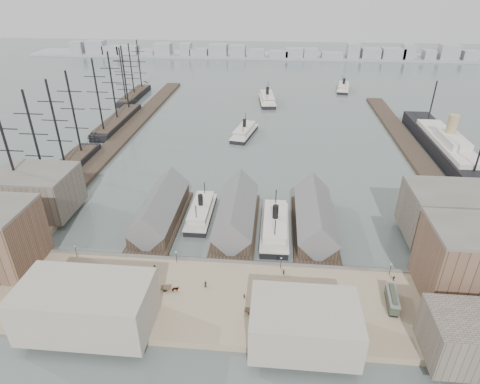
# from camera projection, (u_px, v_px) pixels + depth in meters

# --- Properties ---
(ground) EXTENTS (900.00, 900.00, 0.00)m
(ground) POSITION_uv_depth(u_px,v_px,m) (231.00, 256.00, 121.92)
(ground) COLOR #495552
(ground) RESTS_ON ground
(quay) EXTENTS (180.00, 30.00, 2.00)m
(quay) POSITION_uv_depth(u_px,v_px,m) (222.00, 300.00, 103.94)
(quay) COLOR #8A785D
(quay) RESTS_ON ground
(seawall) EXTENTS (180.00, 1.20, 2.30)m
(seawall) POSITION_uv_depth(u_px,v_px,m) (229.00, 264.00, 116.82)
(seawall) COLOR #59544C
(seawall) RESTS_ON ground
(west_wharf) EXTENTS (10.00, 220.00, 1.60)m
(west_wharf) POSITION_uv_depth(u_px,v_px,m) (126.00, 133.00, 214.49)
(west_wharf) COLOR #2D231C
(west_wharf) RESTS_ON ground
(east_wharf) EXTENTS (10.00, 180.00, 1.60)m
(east_wharf) POSITION_uv_depth(u_px,v_px,m) (411.00, 150.00, 194.05)
(east_wharf) COLOR #2D231C
(east_wharf) RESTS_ON ground
(ferry_shed_west) EXTENTS (14.00, 42.00, 12.60)m
(ferry_shed_west) POSITION_uv_depth(u_px,v_px,m) (161.00, 210.00, 136.56)
(ferry_shed_west) COLOR #2D231C
(ferry_shed_west) RESTS_ON ground
(ferry_shed_center) EXTENTS (14.00, 42.00, 12.60)m
(ferry_shed_center) POSITION_uv_depth(u_px,v_px,m) (236.00, 214.00, 134.47)
(ferry_shed_center) COLOR #2D231C
(ferry_shed_center) RESTS_ON ground
(ferry_shed_east) EXTENTS (14.00, 42.00, 12.60)m
(ferry_shed_east) POSITION_uv_depth(u_px,v_px,m) (315.00, 218.00, 132.39)
(ferry_shed_east) COLOR #2D231C
(ferry_shed_east) RESTS_ON ground
(warehouse_west_back) EXTENTS (26.00, 20.00, 14.00)m
(warehouse_west_back) POSITION_uv_depth(u_px,v_px,m) (36.00, 192.00, 138.98)
(warehouse_west_back) COLOR #60564C
(warehouse_west_back) RESTS_ON west_land
(warehouse_east_back) EXTENTS (28.00, 20.00, 15.00)m
(warehouse_east_back) POSITION_uv_depth(u_px,v_px,m) (452.00, 214.00, 125.06)
(warehouse_east_back) COLOR #60564C
(warehouse_east_back) RESTS_ON east_land
(street_bldg_center) EXTENTS (24.00, 16.00, 10.00)m
(street_bldg_center) POSITION_uv_depth(u_px,v_px,m) (304.00, 324.00, 88.97)
(street_bldg_center) COLOR gray
(street_bldg_center) RESTS_ON quay
(street_bldg_west) EXTENTS (30.00, 16.00, 12.00)m
(street_bldg_west) POSITION_uv_depth(u_px,v_px,m) (86.00, 306.00, 92.50)
(street_bldg_west) COLOR gray
(street_bldg_west) RESTS_ON quay
(street_bldg_east) EXTENTS (18.00, 14.00, 11.00)m
(street_bldg_east) POSITION_uv_depth(u_px,v_px,m) (471.00, 338.00, 85.06)
(street_bldg_east) COLOR #60564C
(street_bldg_east) RESTS_ON quay
(lamp_post_far_w) EXTENTS (0.44, 0.44, 3.92)m
(lamp_post_far_w) POSITION_uv_depth(u_px,v_px,m) (75.00, 249.00, 117.15)
(lamp_post_far_w) COLOR black
(lamp_post_far_w) RESTS_ON quay
(lamp_post_near_w) EXTENTS (0.44, 0.44, 3.92)m
(lamp_post_near_w) POSITION_uv_depth(u_px,v_px,m) (176.00, 255.00, 114.75)
(lamp_post_near_w) COLOR black
(lamp_post_near_w) RESTS_ON quay
(lamp_post_near_e) EXTENTS (0.44, 0.44, 3.92)m
(lamp_post_near_e) POSITION_uv_depth(u_px,v_px,m) (281.00, 261.00, 112.34)
(lamp_post_near_e) COLOR black
(lamp_post_near_e) RESTS_ON quay
(lamp_post_far_e) EXTENTS (0.44, 0.44, 3.92)m
(lamp_post_far_e) POSITION_uv_depth(u_px,v_px,m) (391.00, 267.00, 109.94)
(lamp_post_far_e) COLOR black
(lamp_post_far_e) RESTS_ON quay
(far_shore) EXTENTS (500.00, 40.00, 15.72)m
(far_shore) POSITION_uv_depth(u_px,v_px,m) (265.00, 54.00, 412.62)
(far_shore) COLOR gray
(far_shore) RESTS_ON ground
(ferry_docked_west) EXTENTS (7.81, 26.02, 9.29)m
(ferry_docked_west) POSITION_uv_depth(u_px,v_px,m) (201.00, 211.00, 140.84)
(ferry_docked_west) COLOR black
(ferry_docked_west) RESTS_ON ground
(ferry_docked_east) EXTENTS (9.00, 30.00, 10.72)m
(ferry_docked_east) POSITION_uv_depth(u_px,v_px,m) (275.00, 226.00, 132.23)
(ferry_docked_east) COLOR black
(ferry_docked_east) RESTS_ON ground
(ferry_open_near) EXTENTS (13.56, 28.42, 9.76)m
(ferry_open_near) POSITION_uv_depth(u_px,v_px,m) (244.00, 132.00, 211.90)
(ferry_open_near) COLOR black
(ferry_open_near) RESTS_ON ground
(ferry_open_mid) EXTENTS (12.92, 32.27, 11.22)m
(ferry_open_mid) POSITION_uv_depth(u_px,v_px,m) (267.00, 99.00, 266.28)
(ferry_open_mid) COLOR black
(ferry_open_mid) RESTS_ON ground
(ferry_open_far) EXTENTS (12.42, 27.57, 9.50)m
(ferry_open_far) POSITION_uv_depth(u_px,v_px,m) (343.00, 88.00, 295.10)
(ferry_open_far) COLOR black
(ferry_open_far) RESTS_ON ground
(sailing_ship_near) EXTENTS (9.81, 67.61, 40.35)m
(sailing_ship_near) POSITION_uv_depth(u_px,v_px,m) (57.00, 176.00, 163.71)
(sailing_ship_near) COLOR black
(sailing_ship_near) RESTS_ON ground
(sailing_ship_mid) EXTENTS (9.77, 56.44, 40.16)m
(sailing_ship_mid) POSITION_uv_depth(u_px,v_px,m) (118.00, 120.00, 227.09)
(sailing_ship_mid) COLOR black
(sailing_ship_mid) RESTS_ON ground
(sailing_ship_far) EXTENTS (8.78, 48.77, 36.09)m
(sailing_ship_far) POSITION_uv_depth(u_px,v_px,m) (134.00, 95.00, 276.37)
(sailing_ship_far) COLOR black
(sailing_ship_far) RESTS_ON ground
(ocean_steamer) EXTENTS (13.68, 99.97, 19.99)m
(ocean_steamer) POSITION_uv_depth(u_px,v_px,m) (447.00, 148.00, 186.97)
(ocean_steamer) COLOR black
(ocean_steamer) RESTS_ON ground
(tram) EXTENTS (3.28, 9.56, 3.34)m
(tram) POSITION_uv_depth(u_px,v_px,m) (392.00, 300.00, 100.36)
(tram) COLOR black
(tram) RESTS_ON quay
(horse_cart_left) EXTENTS (4.76, 2.87, 1.49)m
(horse_cart_left) POSITION_uv_depth(u_px,v_px,m) (112.00, 276.00, 109.60)
(horse_cart_left) COLOR black
(horse_cart_left) RESTS_ON quay
(horse_cart_center) EXTENTS (4.98, 1.87, 1.61)m
(horse_cart_center) POSITION_uv_depth(u_px,v_px,m) (172.00, 289.00, 105.05)
(horse_cart_center) COLOR black
(horse_cart_center) RESTS_ON quay
(horse_cart_right) EXTENTS (4.74, 2.16, 1.58)m
(horse_cart_right) POSITION_uv_depth(u_px,v_px,m) (258.00, 311.00, 98.32)
(horse_cart_right) COLOR black
(horse_cart_right) RESTS_ON quay
(pedestrian_0) EXTENTS (0.79, 0.75, 1.75)m
(pedestrian_0) POSITION_uv_depth(u_px,v_px,m) (48.00, 266.00, 113.10)
(pedestrian_0) COLOR black
(pedestrian_0) RESTS_ON quay
(pedestrian_1) EXTENTS (1.06, 1.07, 1.74)m
(pedestrian_1) POSITION_uv_depth(u_px,v_px,m) (58.00, 280.00, 108.15)
(pedestrian_1) COLOR black
(pedestrian_1) RESTS_ON quay
(pedestrian_2) EXTENTS (1.13, 0.68, 1.71)m
(pedestrian_2) POSITION_uv_depth(u_px,v_px,m) (155.00, 268.00, 112.70)
(pedestrian_2) COLOR black
(pedestrian_2) RESTS_ON quay
(pedestrian_3) EXTENTS (0.97, 0.98, 1.66)m
(pedestrian_3) POSITION_uv_depth(u_px,v_px,m) (150.00, 293.00, 103.72)
(pedestrian_3) COLOR black
(pedestrian_3) RESTS_ON quay
(pedestrian_4) EXTENTS (1.04, 0.97, 1.79)m
(pedestrian_4) POSITION_uv_depth(u_px,v_px,m) (205.00, 284.00, 106.57)
(pedestrian_4) COLOR black
(pedestrian_4) RESTS_ON quay
(pedestrian_5) EXTENTS (0.59, 0.44, 1.56)m
(pedestrian_5) POSITION_uv_depth(u_px,v_px,m) (244.00, 296.00, 102.70)
(pedestrian_5) COLOR black
(pedestrian_5) RESTS_ON quay
(pedestrian_6) EXTENTS (1.02, 0.96, 1.67)m
(pedestrian_6) POSITION_uv_depth(u_px,v_px,m) (283.00, 272.00, 110.94)
(pedestrian_6) COLOR black
(pedestrian_6) RESTS_ON quay
(pedestrian_7) EXTENTS (1.16, 0.70, 1.76)m
(pedestrian_7) POSITION_uv_depth(u_px,v_px,m) (344.00, 304.00, 100.21)
(pedestrian_7) COLOR black
(pedestrian_7) RESTS_ON quay
(pedestrian_8) EXTENTS (0.99, 0.48, 1.64)m
(pedestrian_8) POSITION_uv_depth(u_px,v_px,m) (394.00, 278.00, 108.75)
(pedestrian_8) COLOR black
(pedestrian_8) RESTS_ON quay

